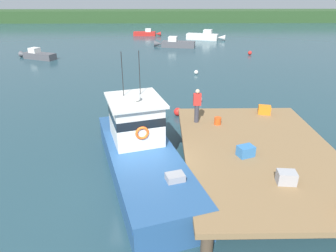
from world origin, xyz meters
TOP-DOWN VIEW (x-y plane):
  - ground_plane at (0.00, 0.00)m, footprint 200.00×200.00m
  - dock at (4.80, 0.00)m, footprint 6.00×9.00m
  - main_fishing_boat at (0.04, 0.40)m, footprint 4.76×9.91m
  - crate_single_far at (4.11, -0.49)m, footprint 0.72×0.63m
  - crate_single_by_cleat at (6.12, 3.72)m, footprint 0.69×0.57m
  - crate_stack_mid_dock at (5.00, -2.27)m, footprint 0.64×0.49m
  - bait_bucket at (3.54, 2.47)m, footprint 0.32×0.32m
  - deckhand_by_the_boat at (2.57, 2.74)m, footprint 0.36×0.22m
  - moored_boat_off_the_point at (2.65, 29.39)m, footprint 5.35×2.11m
  - moored_boat_mid_harbor at (-1.58, 39.64)m, footprint 4.36×1.25m
  - moored_boat_far_left at (7.21, 35.43)m, footprint 5.75×2.91m
  - moored_boat_near_channel at (-12.54, 22.67)m, footprint 4.51×2.66m
  - mooring_buoy_spare_mooring at (3.39, 8.74)m, footprint 0.44×0.44m
  - mooring_buoy_outer at (3.95, 15.96)m, footprint 0.37×0.37m
  - mooring_buoy_channel_marker at (10.98, 24.39)m, footprint 0.44×0.44m
  - mooring_buoy_inshore at (1.87, 6.43)m, footprint 0.49×0.49m
  - far_shoreline at (0.00, 62.00)m, footprint 120.00×8.00m

SIDE VIEW (x-z plane):
  - ground_plane at x=0.00m, z-range 0.00..0.00m
  - mooring_buoy_outer at x=3.95m, z-range 0.00..0.37m
  - mooring_buoy_channel_marker at x=10.98m, z-range 0.00..0.44m
  - mooring_buoy_spare_mooring at x=3.39m, z-range 0.00..0.44m
  - mooring_buoy_inshore at x=1.87m, z-range 0.00..0.49m
  - moored_boat_mid_harbor at x=-1.58m, z-range -0.17..0.93m
  - moored_boat_near_channel at x=-12.54m, z-range -0.18..0.97m
  - moored_boat_off_the_point at x=2.65m, z-range -0.21..1.13m
  - moored_boat_far_left at x=7.21m, z-range -0.23..1.22m
  - main_fishing_boat at x=0.04m, z-range -1.39..3.41m
  - dock at x=4.80m, z-range 0.47..1.67m
  - far_shoreline at x=0.00m, z-range 0.00..2.40m
  - bait_bucket at x=3.54m, z-range 1.20..1.54m
  - crate_single_far at x=4.11m, z-range 1.20..1.61m
  - crate_single_by_cleat at x=6.12m, z-range 1.20..1.62m
  - crate_stack_mid_dock at x=5.00m, z-range 1.20..1.63m
  - deckhand_by_the_boat at x=2.57m, z-range 1.24..2.87m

